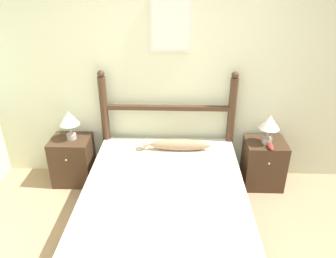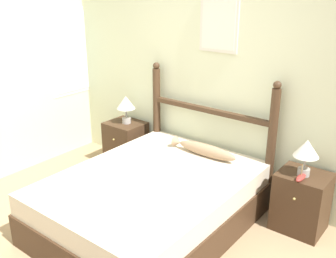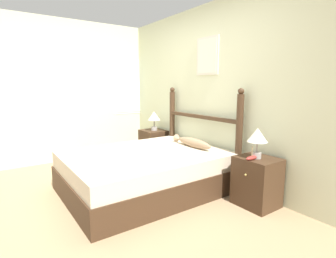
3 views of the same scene
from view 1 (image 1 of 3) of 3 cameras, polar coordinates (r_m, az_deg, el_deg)
wall_back at (r=3.73m, az=0.65°, el=9.43°), size 6.40×0.08×2.55m
bed at (r=3.26m, az=-0.64°, el=-13.95°), size 1.56×2.03×0.52m
headboard at (r=3.83m, az=-0.07°, el=0.87°), size 1.56×0.09×1.36m
nightstand_left at (r=4.11m, az=-16.23°, el=-5.21°), size 0.45×0.42×0.57m
nightstand_right at (r=4.04m, az=16.25°, el=-5.75°), size 0.45×0.42×0.57m
table_lamp_left at (r=3.86m, az=-16.85°, el=1.56°), size 0.23×0.23×0.35m
table_lamp_right at (r=3.77m, az=17.28°, el=0.90°), size 0.23×0.23×0.35m
model_boat at (r=3.79m, az=17.38°, el=-2.77°), size 0.06×0.18×0.15m
fish_pillow at (r=3.66m, az=1.53°, el=-2.77°), size 0.76×0.12×0.13m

